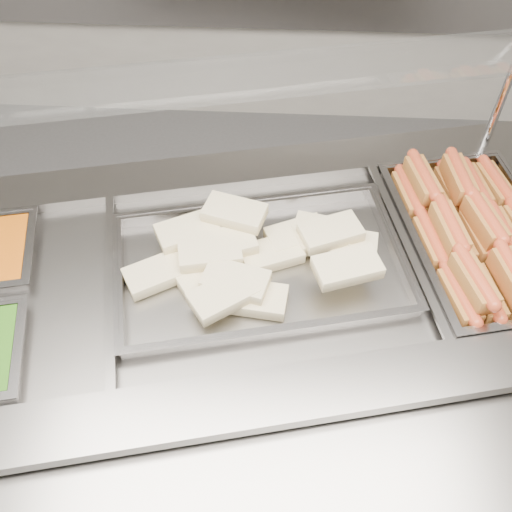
# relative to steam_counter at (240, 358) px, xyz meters

# --- Properties ---
(steam_counter) EXTENTS (2.24, 1.36, 1.00)m
(steam_counter) POSITION_rel_steam_counter_xyz_m (0.00, 0.00, 0.00)
(steam_counter) COLOR gray
(steam_counter) RESTS_ON ground
(tray_rail) EXTENTS (2.01, 0.82, 0.06)m
(tray_rail) POSITION_rel_steam_counter_xyz_m (0.12, -0.55, 0.45)
(tray_rail) COLOR gray
(tray_rail) RESTS_ON steam_counter
(sneeze_guard) EXTENTS (1.86, 0.72, 0.49)m
(sneeze_guard) POSITION_rel_steam_counter_xyz_m (-0.05, 0.24, 0.91)
(sneeze_guard) COLOR silver
(sneeze_guard) RESTS_ON steam_counter
(pan_hotdogs) EXTENTS (0.50, 0.68, 0.11)m
(pan_hotdogs) POSITION_rel_steam_counter_xyz_m (0.68, 0.15, 0.45)
(pan_hotdogs) COLOR gray
(pan_hotdogs) RESTS_ON steam_counter
(pan_wraps) EXTENTS (0.84, 0.60, 0.08)m
(pan_wraps) POSITION_rel_steam_counter_xyz_m (0.07, 0.01, 0.47)
(pan_wraps) COLOR gray
(pan_wraps) RESTS_ON steam_counter
(hotdogs_in_buns) EXTENTS (0.45, 0.63, 0.13)m
(hotdogs_in_buns) POSITION_rel_steam_counter_xyz_m (0.66, 0.15, 0.50)
(hotdogs_in_buns) COLOR #9A4B20
(hotdogs_in_buns) RESTS_ON pan_hotdogs
(tortilla_wraps) EXTENTS (0.70, 0.42, 0.11)m
(tortilla_wraps) POSITION_rel_steam_counter_xyz_m (0.07, 0.03, 0.51)
(tortilla_wraps) COLOR beige
(tortilla_wraps) RESTS_ON pan_wraps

